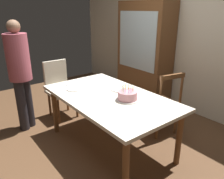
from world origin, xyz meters
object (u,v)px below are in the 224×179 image
Objects in this scene: plate_near_celebrant at (74,89)px; china_cabinet at (144,53)px; dining_table at (110,101)px; chair_upholstered at (59,86)px; chair_spindle_back at (162,104)px; plate_far_side at (119,90)px; person_celebrant at (20,70)px; birthday_cake at (127,96)px.

china_cabinet reaches higher than plate_near_celebrant.
dining_table is 1.87× the size of chair_upholstered.
chair_upholstered is (-1.45, -0.92, 0.07)m from chair_spindle_back.
dining_table is 8.09× the size of plate_far_side.
china_cabinet is (-0.43, 1.79, 0.21)m from plate_near_celebrant.
person_celebrant is at bearing -145.44° from plate_near_celebrant.
chair_upholstered is at bearing -102.17° from china_cabinet.
plate_near_celebrant is 0.83m from chair_upholstered.
plate_far_side is (-0.33, 0.14, -0.05)m from birthday_cake.
chair_upholstered is 0.50× the size of china_cabinet.
person_celebrant is (-1.19, -0.72, 0.27)m from dining_table.
china_cabinet is (0.27, 2.27, 0.02)m from person_celebrant.
china_cabinet is at bearing 120.62° from dining_table.
dining_table is at bearing 30.95° from person_celebrant.
china_cabinet is at bearing 103.60° from plate_near_celebrant.
plate_near_celebrant is 1.85m from china_cabinet.
chair_spindle_back is (0.66, 1.06, -0.28)m from plate_near_celebrant.
plate_near_celebrant is (-0.73, -0.32, -0.05)m from birthday_cake.
dining_table is 8.09× the size of plate_near_celebrant.
chair_upholstered is at bearing 97.85° from person_celebrant.
plate_far_side is at bearing 111.09° from dining_table.
dining_table is 0.94× the size of china_cabinet.
plate_far_side is at bearing 49.06° from plate_near_celebrant.
plate_near_celebrant is 0.88m from person_celebrant.
chair_spindle_back reaches higher than plate_near_celebrant.
dining_table is at bearing -68.91° from plate_far_side.
chair_upholstered is 1.74m from china_cabinet.
plate_far_side is 1.25m from chair_upholstered.
person_celebrant is (-1.37, -1.54, 0.47)m from chair_spindle_back.
plate_near_celebrant is 0.23× the size of chair_upholstered.
chair_spindle_back is 0.50× the size of china_cabinet.
birthday_cake is 1.27× the size of plate_near_celebrant.
plate_far_side is at bearing -57.88° from china_cabinet.
chair_spindle_back is at bearing -33.68° from china_cabinet.
plate_far_side is 0.23× the size of chair_spindle_back.
plate_near_celebrant is at bearing -122.14° from chair_spindle_back.
plate_near_celebrant is (-0.49, -0.23, 0.08)m from dining_table.
birthday_cake is 1.55m from chair_upholstered.
china_cabinet reaches higher than plate_far_side.
chair_upholstered is (-1.52, -0.18, -0.26)m from birthday_cake.
plate_near_celebrant is 1.28m from chair_spindle_back.
plate_far_side is 0.12× the size of china_cabinet.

